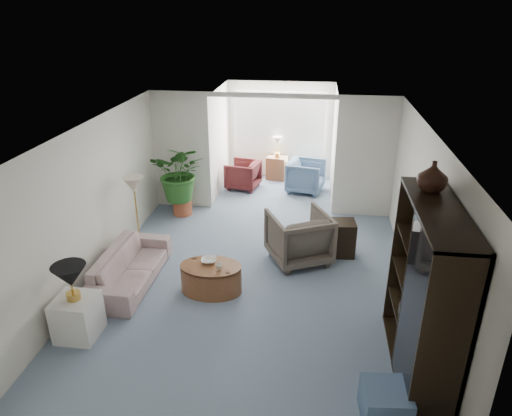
# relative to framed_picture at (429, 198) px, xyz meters

# --- Properties ---
(floor) EXTENTS (6.00, 6.00, 0.00)m
(floor) POSITION_rel_framed_picture_xyz_m (-2.46, 0.10, -1.70)
(floor) COLOR gray
(floor) RESTS_ON ground
(sunroom_floor) EXTENTS (2.60, 2.60, 0.00)m
(sunroom_floor) POSITION_rel_framed_picture_xyz_m (-2.46, 4.20, -1.70)
(sunroom_floor) COLOR gray
(sunroom_floor) RESTS_ON ground
(back_pier_left) EXTENTS (1.20, 0.12, 2.50)m
(back_pier_left) POSITION_rel_framed_picture_xyz_m (-4.36, 3.10, -0.45)
(back_pier_left) COLOR silver
(back_pier_left) RESTS_ON ground
(back_pier_right) EXTENTS (1.20, 0.12, 2.50)m
(back_pier_right) POSITION_rel_framed_picture_xyz_m (-0.56, 3.10, -0.45)
(back_pier_right) COLOR silver
(back_pier_right) RESTS_ON ground
(back_header) EXTENTS (2.60, 0.12, 0.10)m
(back_header) POSITION_rel_framed_picture_xyz_m (-2.46, 3.10, 0.75)
(back_header) COLOR silver
(back_header) RESTS_ON back_pier_left
(window_pane) EXTENTS (2.20, 0.02, 1.50)m
(window_pane) POSITION_rel_framed_picture_xyz_m (-2.46, 5.28, -0.30)
(window_pane) COLOR white
(window_blinds) EXTENTS (2.20, 0.02, 1.50)m
(window_blinds) POSITION_rel_framed_picture_xyz_m (-2.46, 5.25, -0.30)
(window_blinds) COLOR white
(framed_picture) EXTENTS (0.04, 0.50, 0.40)m
(framed_picture) POSITION_rel_framed_picture_xyz_m (0.00, 0.00, 0.00)
(framed_picture) COLOR beige
(sofa) EXTENTS (0.77, 1.92, 0.56)m
(sofa) POSITION_rel_framed_picture_xyz_m (-4.38, -0.00, -1.42)
(sofa) COLOR #C2B2A4
(sofa) RESTS_ON ground
(end_table) EXTENTS (0.53, 0.53, 0.58)m
(end_table) POSITION_rel_framed_picture_xyz_m (-4.58, -1.35, -1.41)
(end_table) COLOR white
(end_table) RESTS_ON ground
(table_lamp) EXTENTS (0.44, 0.44, 0.30)m
(table_lamp) POSITION_rel_framed_picture_xyz_m (-4.58, -1.35, -0.77)
(table_lamp) COLOR black
(table_lamp) RESTS_ON end_table
(floor_lamp) EXTENTS (0.36, 0.36, 0.28)m
(floor_lamp) POSITION_rel_framed_picture_xyz_m (-4.63, 1.07, -0.45)
(floor_lamp) COLOR beige
(floor_lamp) RESTS_ON ground
(coffee_table) EXTENTS (1.08, 1.08, 0.45)m
(coffee_table) POSITION_rel_framed_picture_xyz_m (-3.05, -0.09, -1.47)
(coffee_table) COLOR brown
(coffee_table) RESTS_ON ground
(coffee_bowl) EXTENTS (0.27, 0.27, 0.06)m
(coffee_bowl) POSITION_rel_framed_picture_xyz_m (-3.10, 0.01, -1.22)
(coffee_bowl) COLOR silver
(coffee_bowl) RESTS_ON coffee_table
(coffee_cup) EXTENTS (0.12, 0.12, 0.10)m
(coffee_cup) POSITION_rel_framed_picture_xyz_m (-2.90, -0.19, -1.20)
(coffee_cup) COLOR beige
(coffee_cup) RESTS_ON coffee_table
(wingback_chair) EXTENTS (1.28, 1.29, 0.89)m
(wingback_chair) POSITION_rel_framed_picture_xyz_m (-1.76, 1.05, -1.26)
(wingback_chair) COLOR #5F554B
(wingback_chair) RESTS_ON ground
(side_table_dark) EXTENTS (0.57, 0.47, 0.63)m
(side_table_dark) POSITION_rel_framed_picture_xyz_m (-1.06, 1.35, -1.38)
(side_table_dark) COLOR black
(side_table_dark) RESTS_ON ground
(entertainment_cabinet) EXTENTS (0.51, 1.92, 2.14)m
(entertainment_cabinet) POSITION_rel_framed_picture_xyz_m (-0.23, -1.39, -0.63)
(entertainment_cabinet) COLOR black
(entertainment_cabinet) RESTS_ON ground
(cabinet_urn) EXTENTS (0.34, 0.34, 0.36)m
(cabinet_urn) POSITION_rel_framed_picture_xyz_m (-0.23, -0.89, 0.62)
(cabinet_urn) COLOR #321910
(cabinet_urn) RESTS_ON entertainment_cabinet
(ottoman) EXTENTS (0.54, 0.54, 0.39)m
(ottoman) POSITION_rel_framed_picture_xyz_m (-0.68, -2.22, -1.50)
(ottoman) COLOR slate
(ottoman) RESTS_ON ground
(plant_pot) EXTENTS (0.40, 0.40, 0.32)m
(plant_pot) POSITION_rel_framed_picture_xyz_m (-4.29, 2.67, -1.54)
(plant_pot) COLOR #A84F30
(plant_pot) RESTS_ON ground
(house_plant) EXTENTS (1.10, 0.95, 1.22)m
(house_plant) POSITION_rel_framed_picture_xyz_m (-4.29, 2.67, -0.77)
(house_plant) COLOR #285F20
(house_plant) RESTS_ON plant_pot
(sunroom_chair_blue) EXTENTS (0.96, 0.94, 0.75)m
(sunroom_chair_blue) POSITION_rel_framed_picture_xyz_m (-1.75, 4.33, -1.33)
(sunroom_chair_blue) COLOR slate
(sunroom_chair_blue) RESTS_ON ground
(sunroom_chair_maroon) EXTENTS (0.86, 0.84, 0.67)m
(sunroom_chair_maroon) POSITION_rel_framed_picture_xyz_m (-3.25, 4.33, -1.36)
(sunroom_chair_maroon) COLOR #591E20
(sunroom_chair_maroon) RESTS_ON ground
(sunroom_table) EXTENTS (0.54, 0.45, 0.58)m
(sunroom_table) POSITION_rel_framed_picture_xyz_m (-2.50, 5.08, -1.41)
(sunroom_table) COLOR brown
(sunroom_table) RESTS_ON ground
(shelf_clutter) EXTENTS (0.30, 0.94, 1.06)m
(shelf_clutter) POSITION_rel_framed_picture_xyz_m (-0.28, -1.62, -0.76)
(shelf_clutter) COLOR #2D2A29
(shelf_clutter) RESTS_ON entertainment_cabinet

